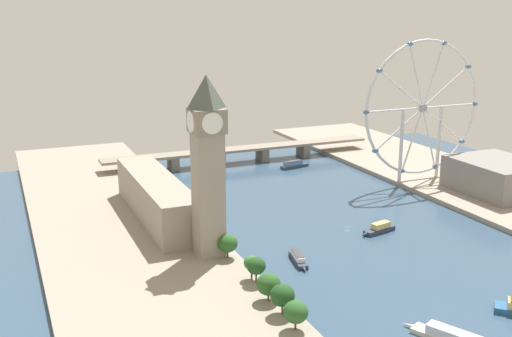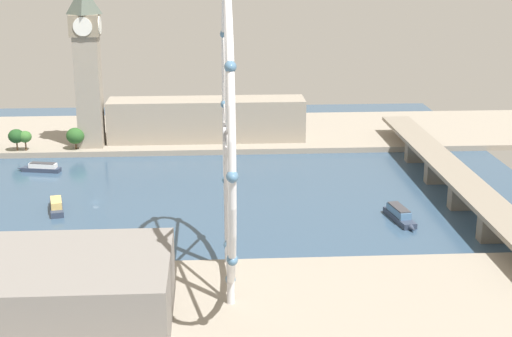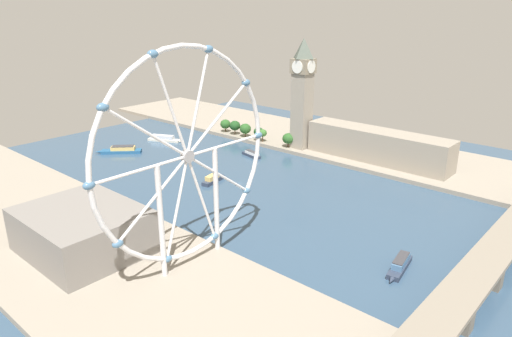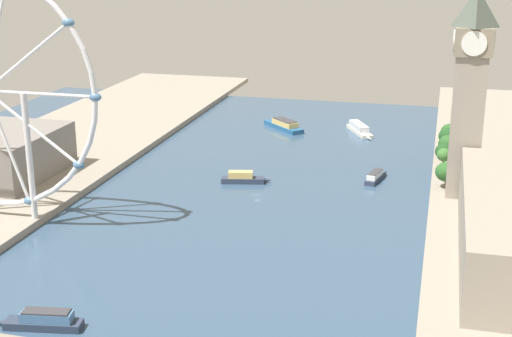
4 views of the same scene
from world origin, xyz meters
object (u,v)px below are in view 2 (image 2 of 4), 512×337
at_px(parliament_block, 207,120).
at_px(tour_boat_1, 56,206).
at_px(riverside_hall, 72,293).
at_px(tour_boat_0, 400,215).
at_px(river_bridge, 453,176).
at_px(ferris_wheel, 228,136).
at_px(clock_tower, 87,64).
at_px(tour_boat_4, 41,168).

bearing_deg(parliament_block, tour_boat_1, -30.98).
bearing_deg(parliament_block, riverside_hall, -10.04).
bearing_deg(tour_boat_0, river_bridge, 125.00).
height_order(parliament_block, riverside_hall, parliament_block).
distance_m(ferris_wheel, tour_boat_1, 119.64).
bearing_deg(parliament_block, clock_tower, -81.07).
relative_size(clock_tower, tour_boat_1, 3.68).
xyz_separation_m(clock_tower, river_bridge, (86.69, 174.63, -39.26)).
height_order(parliament_block, river_bridge, parliament_block).
bearing_deg(clock_tower, riverside_hall, 6.90).
height_order(clock_tower, tour_boat_4, clock_tower).
distance_m(riverside_hall, tour_boat_4, 174.12).
distance_m(clock_tower, riverside_hall, 210.36).
bearing_deg(tour_boat_0, tour_boat_4, -125.71).
bearing_deg(tour_boat_4, parliament_block, -138.28).
height_order(clock_tower, tour_boat_1, clock_tower).
relative_size(river_bridge, tour_boat_4, 9.65).
bearing_deg(tour_boat_0, clock_tower, -139.17).
bearing_deg(clock_tower, ferris_wheel, 21.63).
bearing_deg(tour_boat_4, ferris_wheel, 134.65).
bearing_deg(riverside_hall, tour_boat_1, -166.47).
bearing_deg(clock_tower, parliament_block, 98.93).
bearing_deg(tour_boat_4, tour_boat_1, 119.46).
xyz_separation_m(parliament_block, riverside_hall, (215.88, -38.20, -1.27)).
distance_m(clock_tower, tour_boat_4, 63.28).
relative_size(tour_boat_1, tour_boat_4, 1.03).
bearing_deg(tour_boat_4, riverside_hall, 116.75).
bearing_deg(tour_boat_0, ferris_wheel, -59.54).
bearing_deg(river_bridge, tour_boat_4, -103.99).
xyz_separation_m(river_bridge, tour_boat_0, (31.42, -31.90, -6.62)).
bearing_deg(riverside_hall, ferris_wheel, 120.88).
bearing_deg(riverside_hall, clock_tower, -173.10).
bearing_deg(tour_boat_1, tour_boat_4, 5.13).
distance_m(tour_boat_1, tour_boat_4, 62.07).
xyz_separation_m(riverside_hall, tour_boat_4, (-167.79, -45.07, -11.45)).
bearing_deg(ferris_wheel, tour_boat_1, -138.45).
bearing_deg(tour_boat_1, clock_tower, -13.34).
bearing_deg(tour_boat_4, river_bridge, 177.72).
height_order(tour_boat_0, tour_boat_4, tour_boat_0).
bearing_deg(river_bridge, clock_tower, -116.40).
distance_m(river_bridge, tour_boat_4, 200.86).
height_order(clock_tower, river_bridge, clock_tower).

